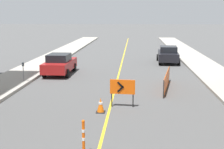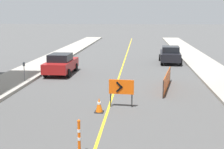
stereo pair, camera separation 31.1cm
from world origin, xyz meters
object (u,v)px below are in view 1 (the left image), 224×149
arrow_barricade_primary (122,88)px  parked_car_curb_mid (168,54)px  delineator_post_rear (84,139)px  traffic_cone_third (101,105)px  parking_meter_near_curb (23,68)px  parked_car_curb_near (60,64)px

arrow_barricade_primary → parked_car_curb_mid: 15.04m
delineator_post_rear → parked_car_curb_mid: 20.53m
traffic_cone_third → parking_meter_near_curb: bearing=135.3°
arrow_barricade_primary → parked_car_curb_near: 9.67m
arrow_barricade_primary → parking_meter_near_curb: size_ratio=1.07×
traffic_cone_third → parked_car_curb_near: 10.06m
delineator_post_rear → parked_car_curb_near: parked_car_curb_near is taller
traffic_cone_third → parked_car_curb_mid: size_ratio=0.16×
arrow_barricade_primary → parked_car_curb_mid: size_ratio=0.31×
delineator_post_rear → arrow_barricade_primary: 5.51m
delineator_post_rear → parked_car_curb_near: size_ratio=0.27×
traffic_cone_third → parked_car_curb_near: bearing=114.2°
delineator_post_rear → parking_meter_near_curb: 11.56m
traffic_cone_third → parked_car_curb_near: parked_car_curb_near is taller
parking_meter_near_curb → traffic_cone_third: bearing=-44.7°
parked_car_curb_mid → parking_meter_near_curb: parked_car_curb_mid is taller
delineator_post_rear → parked_car_curb_near: bearing=106.6°
traffic_cone_third → parking_meter_near_curb: (-5.71, 5.65, 0.75)m
arrow_barricade_primary → parking_meter_near_curb: bearing=149.7°
traffic_cone_third → arrow_barricade_primary: arrow_barricade_primary is taller
arrow_barricade_primary → parked_car_curb_near: bearing=126.7°
delineator_post_rear → parked_car_curb_near: (-4.04, 13.60, 0.30)m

